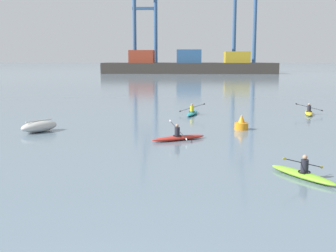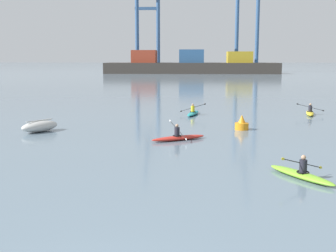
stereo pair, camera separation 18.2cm
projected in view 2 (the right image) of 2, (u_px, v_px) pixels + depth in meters
container_barge at (191, 65)px, 130.19m from camera, size 50.89×10.27×6.96m
gantry_crane_west at (147, 20)px, 138.92m from camera, size 7.93×16.53×34.22m
gantry_crane_west_mid at (248, 9)px, 139.62m from camera, size 7.69×19.26×40.96m
capsized_dinghy at (40, 126)px, 28.11m from camera, size 2.39×2.76×0.76m
channel_buoy at (242, 124)px, 28.90m from camera, size 0.90×0.90×1.00m
kayak_yellow at (310, 112)px, 36.59m from camera, size 2.20×3.45×0.95m
kayak_red at (178, 137)px, 25.25m from camera, size 3.24×2.23×1.08m
kayak_lime at (301, 174)px, 17.30m from camera, size 2.29×3.21×0.98m
kayak_teal at (193, 113)px, 36.34m from camera, size 2.16×3.45×1.02m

